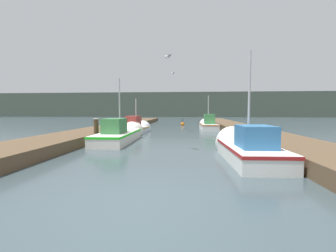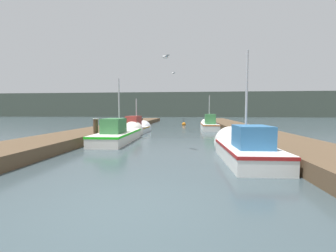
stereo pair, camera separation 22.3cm
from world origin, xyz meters
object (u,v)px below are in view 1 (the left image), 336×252
fishing_boat_0 (245,148)px  seagull_lead (167,57)px  fishing_boat_1 (122,134)px  seagull_1 (173,73)px  mooring_piling_1 (141,122)px  channel_buoy (183,124)px  fishing_boat_2 (137,128)px  mooring_piling_0 (96,130)px  fishing_boat_3 (208,125)px

fishing_boat_0 → seagull_lead: size_ratio=9.07×
fishing_boat_1 → seagull_1: size_ratio=11.67×
mooring_piling_1 → channel_buoy: (4.48, 3.51, -0.38)m
fishing_boat_2 → mooring_piling_1: 6.43m
fishing_boat_0 → seagull_lead: bearing=155.0°
fishing_boat_0 → mooring_piling_0: bearing=151.1°
fishing_boat_3 → fishing_boat_2: bearing=-145.3°
fishing_boat_0 → fishing_boat_3: bearing=88.6°
fishing_boat_2 → fishing_boat_1: bearing=-85.6°
fishing_boat_2 → channel_buoy: fishing_boat_2 is taller
channel_buoy → mooring_piling_1: bearing=-141.9°
fishing_boat_1 → fishing_boat_2: fishing_boat_1 is taller
fishing_boat_0 → seagull_1: seagull_1 is taller
seagull_lead → fishing_boat_1: bearing=7.7°
fishing_boat_0 → fishing_boat_3: 13.35m
mooring_piling_1 → seagull_lead: seagull_lead is taller
fishing_boat_0 → fishing_boat_2: size_ratio=1.06×
fishing_boat_3 → channel_buoy: 6.18m
mooring_piling_0 → seagull_1: size_ratio=2.52×
channel_buoy → seagull_1: seagull_1 is taller
fishing_boat_0 → mooring_piling_0: size_ratio=3.46×
fishing_boat_1 → seagull_lead: 5.91m
mooring_piling_0 → seagull_1: seagull_1 is taller
fishing_boat_0 → mooring_piling_1: (-7.20, 15.45, 0.11)m
fishing_boat_0 → mooring_piling_1: fishing_boat_0 is taller
fishing_boat_1 → channel_buoy: size_ratio=6.41×
mooring_piling_1 → fishing_boat_1: bearing=-84.3°
mooring_piling_1 → seagull_1: bearing=-53.4°
channel_buoy → fishing_boat_0: bearing=-81.9°
channel_buoy → fishing_boat_1: bearing=-103.5°
fishing_boat_3 → channel_buoy: (-2.56, 5.62, -0.31)m
fishing_boat_0 → mooring_piling_0: fishing_boat_0 is taller
mooring_piling_0 → mooring_piling_1: size_ratio=1.33×
mooring_piling_0 → fishing_boat_1: bearing=40.4°
mooring_piling_0 → seagull_lead: (4.26, -2.40, 3.44)m
fishing_boat_2 → seagull_lead: seagull_lead is taller
fishing_boat_0 → fishing_boat_3: size_ratio=0.88×
fishing_boat_1 → mooring_piling_0: size_ratio=4.63×
channel_buoy → seagull_1: 9.89m
fishing_boat_0 → mooring_piling_0: 8.22m
mooring_piling_0 → seagull_lead: 5.98m
fishing_boat_1 → seagull_1: (2.74, 5.61, 4.52)m
fishing_boat_2 → channel_buoy: bearing=73.7°
channel_buoy → seagull_1: (-0.68, -8.64, 4.78)m
fishing_boat_1 → fishing_boat_3: fishing_boat_1 is taller
fishing_boat_0 → channel_buoy: size_ratio=4.80×
fishing_boat_2 → seagull_lead: 9.19m
fishing_boat_0 → channel_buoy: bearing=96.1°
mooring_piling_0 → fishing_boat_2: bearing=78.4°
seagull_lead → fishing_boat_2: bearing=-12.1°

